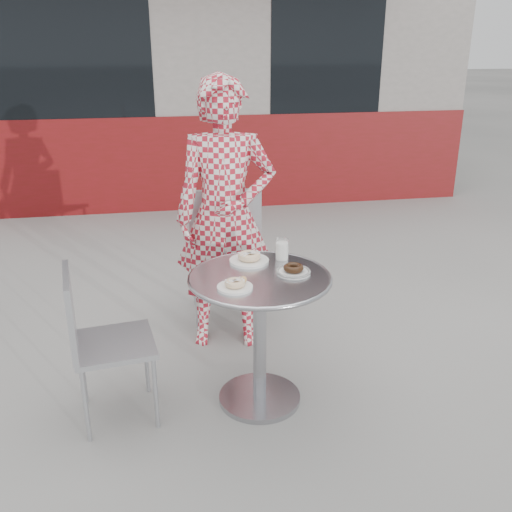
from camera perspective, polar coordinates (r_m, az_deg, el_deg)
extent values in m
plane|color=gray|center=(3.05, -0.15, -14.33)|extent=(60.00, 60.00, 0.00)
cube|color=gray|center=(8.06, -7.43, 19.02)|extent=(6.00, 4.00, 3.00)
cube|color=maroon|center=(6.27, -6.03, 9.31)|extent=(6.02, 0.20, 1.00)
cube|color=black|center=(6.11, -18.42, 19.46)|extent=(1.60, 0.04, 1.40)
cube|color=black|center=(6.33, 7.17, 20.33)|extent=(1.20, 0.04, 1.40)
cylinder|color=#B4B4B9|center=(3.05, 0.36, -13.94)|extent=(0.42, 0.42, 0.03)
cylinder|color=#B4B4B9|center=(2.87, 0.37, -8.45)|extent=(0.07, 0.07, 0.67)
cylinder|color=#B4B4B9|center=(2.72, 0.39, -2.20)|extent=(0.67, 0.67, 0.02)
torus|color=#B4B4B9|center=(2.72, 0.39, -2.20)|extent=(0.69, 0.69, 0.02)
cube|color=#AFB1B7|center=(3.73, -3.29, 0.67)|extent=(0.45, 0.45, 0.03)
cube|color=#AFB1B7|center=(3.45, -3.08, 3.12)|extent=(0.44, 0.05, 0.44)
cube|color=#AFB1B7|center=(2.82, -13.99, -8.56)|extent=(0.42, 0.42, 0.03)
cube|color=#AFB1B7|center=(2.73, -18.06, -5.34)|extent=(0.08, 0.37, 0.37)
imported|color=#A41928|center=(3.30, -3.07, 3.95)|extent=(0.62, 0.45, 1.59)
cylinder|color=white|center=(2.88, -0.69, -0.48)|extent=(0.20, 0.20, 0.01)
torus|color=tan|center=(2.87, -0.69, -0.01)|extent=(0.12, 0.12, 0.04)
cylinder|color=white|center=(2.59, -2.12, -3.14)|extent=(0.16, 0.16, 0.01)
torus|color=tan|center=(2.58, -2.13, -2.72)|extent=(0.09, 0.09, 0.03)
sphere|color=#B77A3F|center=(2.61, -1.27, -2.37)|extent=(0.03, 0.03, 0.03)
cylinder|color=white|center=(2.75, 3.75, -1.61)|extent=(0.16, 0.16, 0.01)
torus|color=black|center=(2.74, 3.76, -1.19)|extent=(0.10, 0.10, 0.03)
torus|color=black|center=(2.75, 3.76, -1.54)|extent=(0.17, 0.17, 0.01)
cylinder|color=white|center=(2.91, 2.61, 0.51)|extent=(0.06, 0.06, 0.09)
cylinder|color=white|center=(2.90, 2.61, 0.68)|extent=(0.07, 0.07, 0.11)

